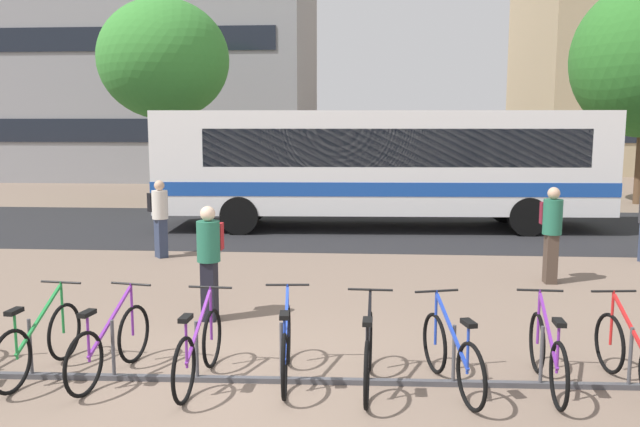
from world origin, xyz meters
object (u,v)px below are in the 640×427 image
at_px(parked_bicycle_purple_2, 110,345).
at_px(street_tree_1, 164,60).
at_px(parked_bicycle_purple_3, 199,350).
at_px(parked_bicycle_blue_6, 452,356).
at_px(parked_bicycle_purple_7, 547,355).
at_px(parked_bicycle_green_1, 39,343).
at_px(commuter_red_pack_3, 209,254).
at_px(parked_bicycle_blue_4, 286,347).
at_px(parked_bicycle_black_5, 368,354).
at_px(commuter_black_pack_1, 159,213).
at_px(parked_bicycle_red_8, 632,356).
at_px(commuter_maroon_pack_2, 551,228).
at_px(city_bus, 378,164).

bearing_deg(parked_bicycle_purple_2, street_tree_1, 25.02).
bearing_deg(parked_bicycle_purple_3, parked_bicycle_purple_2, 87.94).
distance_m(parked_bicycle_blue_6, street_tree_1, 18.90).
bearing_deg(parked_bicycle_purple_7, parked_bicycle_green_1, 92.51).
bearing_deg(commuter_red_pack_3, parked_bicycle_green_1, -29.99).
xyz_separation_m(parked_bicycle_purple_2, parked_bicycle_blue_4, (2.01, 0.08, 0.00)).
bearing_deg(parked_bicycle_purple_2, parked_bicycle_black_5, -81.36).
bearing_deg(commuter_black_pack_1, parked_bicycle_blue_6, -3.22).
bearing_deg(commuter_black_pack_1, commuter_red_pack_3, -15.75).
relative_size(parked_bicycle_purple_2, parked_bicycle_purple_7, 0.99).
bearing_deg(street_tree_1, parked_bicycle_purple_2, -75.08).
distance_m(parked_bicycle_green_1, parked_bicycle_black_5, 3.77).
bearing_deg(parked_bicycle_purple_3, parked_bicycle_black_5, -86.46).
bearing_deg(commuter_black_pack_1, parked_bicycle_purple_7, 2.24).
distance_m(parked_bicycle_red_8, street_tree_1, 19.72).
bearing_deg(commuter_maroon_pack_2, parked_bicycle_blue_4, -42.47).
xyz_separation_m(parked_bicycle_purple_2, parked_bicycle_red_8, (5.79, 0.05, 0.00)).
distance_m(parked_bicycle_black_5, commuter_red_pack_3, 3.35).
xyz_separation_m(parked_bicycle_black_5, parked_bicycle_purple_7, (1.95, 0.10, 0.00)).
height_order(parked_bicycle_purple_7, commuter_black_pack_1, commuter_black_pack_1).
relative_size(parked_bicycle_blue_6, parked_bicycle_purple_7, 0.97).
xyz_separation_m(parked_bicycle_blue_4, commuter_black_pack_1, (-3.54, 6.52, 0.58)).
xyz_separation_m(commuter_maroon_pack_2, commuter_red_pack_3, (-5.64, -2.61, -0.03)).
bearing_deg(parked_bicycle_red_8, parked_bicycle_black_5, 86.65).
xyz_separation_m(commuter_black_pack_1, street_tree_1, (-2.81, 9.69, 4.16)).
bearing_deg(parked_bicycle_purple_3, parked_bicycle_blue_6, -86.46).
distance_m(parked_bicycle_purple_3, parked_bicycle_black_5, 1.88).
height_order(parked_bicycle_blue_4, street_tree_1, street_tree_1).
bearing_deg(parked_bicycle_purple_3, commuter_red_pack_3, 13.51).
relative_size(city_bus, parked_bicycle_blue_6, 7.23).
height_order(parked_bicycle_purple_3, commuter_maroon_pack_2, commuter_maroon_pack_2).
bearing_deg(commuter_red_pack_3, parked_bicycle_red_8, 69.60).
bearing_deg(parked_bicycle_blue_6, parked_bicycle_red_8, -101.45).
height_order(parked_bicycle_blue_4, parked_bicycle_red_8, same).
bearing_deg(parked_bicycle_green_1, parked_bicycle_blue_6, -84.93).
bearing_deg(commuter_red_pack_3, city_bus, 165.79).
height_order(parked_bicycle_black_5, commuter_black_pack_1, commuter_black_pack_1).
bearing_deg(commuter_red_pack_3, parked_bicycle_purple_7, 65.11).
bearing_deg(commuter_maroon_pack_2, parked_bicycle_blue_6, -26.99).
relative_size(parked_bicycle_green_1, street_tree_1, 0.24).
height_order(parked_bicycle_purple_3, parked_bicycle_black_5, same).
relative_size(parked_bicycle_blue_4, commuter_maroon_pack_2, 0.98).
bearing_deg(parked_bicycle_purple_2, commuter_maroon_pack_2, -41.86).
xyz_separation_m(city_bus, parked_bicycle_blue_6, (0.60, -10.92, -1.39)).
bearing_deg(commuter_red_pack_3, street_tree_1, -157.75).
height_order(parked_bicycle_purple_7, commuter_maroon_pack_2, commuter_maroon_pack_2).
height_order(parked_bicycle_green_1, commuter_maroon_pack_2, commuter_maroon_pack_2).
distance_m(city_bus, parked_bicycle_purple_2, 11.41).
distance_m(parked_bicycle_purple_7, parked_bicycle_red_8, 0.91).
bearing_deg(commuter_red_pack_3, parked_bicycle_blue_6, 56.87).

